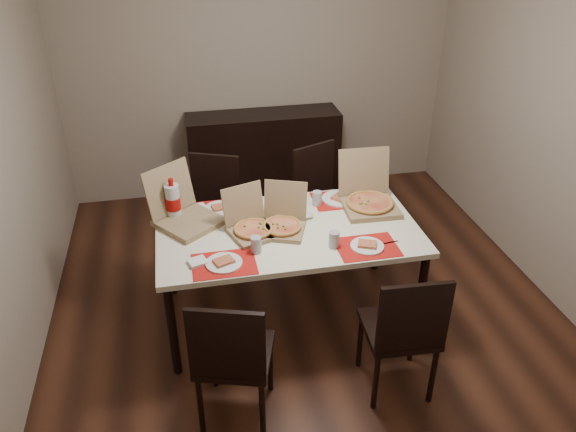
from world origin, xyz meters
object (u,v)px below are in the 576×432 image
(chair_near_right, at_px, (404,329))
(chair_far_left, at_px, (213,207))
(chair_near_left, at_px, (232,356))
(dip_bowl, at_px, (306,215))
(soda_bottle, at_px, (173,202))
(sideboard, at_px, (264,156))
(dining_table, at_px, (288,237))
(chair_far_right, at_px, (321,194))
(pizza_box_center, at_px, (283,223))

(chair_near_right, height_order, chair_far_left, same)
(chair_near_left, relative_size, dip_bowl, 8.88)
(dip_bowl, xyz_separation_m, soda_bottle, (-0.92, 0.16, 0.12))
(chair_far_left, bearing_deg, soda_bottle, -118.57)
(sideboard, height_order, dining_table, sideboard)
(dining_table, relative_size, dip_bowl, 17.19)
(chair_far_right, bearing_deg, dining_table, -118.13)
(pizza_box_center, relative_size, dip_bowl, 3.97)
(chair_far_left, bearing_deg, chair_far_right, 1.92)
(sideboard, bearing_deg, chair_far_left, -119.85)
(chair_near_right, height_order, dip_bowl, chair_near_right)
(chair_near_left, height_order, soda_bottle, soda_bottle)
(sideboard, distance_m, soda_bottle, 1.90)
(chair_near_left, bearing_deg, soda_bottle, 102.12)
(dining_table, distance_m, chair_near_right, 1.04)
(sideboard, bearing_deg, chair_far_right, -72.43)
(sideboard, height_order, pizza_box_center, pizza_box_center)
(chair_far_left, relative_size, soda_bottle, 2.94)
(chair_near_left, xyz_separation_m, dip_bowl, (0.66, 1.03, 0.25))
(chair_near_right, relative_size, pizza_box_center, 2.24)
(chair_near_right, height_order, soda_bottle, soda_bottle)
(chair_near_left, xyz_separation_m, chair_far_right, (0.98, 1.78, 0.00))
(sideboard, relative_size, chair_far_left, 1.61)
(sideboard, distance_m, chair_far_left, 1.22)
(chair_near_left, distance_m, soda_bottle, 1.28)
(dining_table, bearing_deg, chair_far_right, 61.87)
(dining_table, distance_m, pizza_box_center, 0.12)
(chair_far_left, height_order, soda_bottle, soda_bottle)
(soda_bottle, bearing_deg, chair_near_right, -42.62)
(sideboard, bearing_deg, soda_bottle, -119.42)
(chair_near_left, height_order, dip_bowl, chair_near_left)
(dining_table, xyz_separation_m, chair_near_left, (-0.51, -0.90, -0.17))
(dining_table, distance_m, soda_bottle, 0.84)
(dip_bowl, height_order, soda_bottle, soda_bottle)
(chair_near_left, distance_m, dip_bowl, 1.25)
(chair_near_right, distance_m, soda_bottle, 1.79)
(chair_near_left, xyz_separation_m, chair_near_right, (1.03, 0.01, 0.00))
(sideboard, xyz_separation_m, dining_table, (-0.15, -1.91, 0.23))
(dining_table, xyz_separation_m, pizza_box_center, (-0.04, -0.00, 0.12))
(chair_far_right, distance_m, soda_bottle, 1.42)
(dining_table, distance_m, dip_bowl, 0.22)
(chair_far_left, height_order, dip_bowl, chair_far_left)
(sideboard, distance_m, pizza_box_center, 1.95)
(pizza_box_center, distance_m, soda_bottle, 0.79)
(dining_table, bearing_deg, sideboard, 85.64)
(sideboard, distance_m, dip_bowl, 1.80)
(sideboard, height_order, dip_bowl, sideboard)
(chair_near_right, bearing_deg, pizza_box_center, 122.17)
(chair_far_left, distance_m, soda_bottle, 0.73)
(pizza_box_center, bearing_deg, chair_near_left, -117.55)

